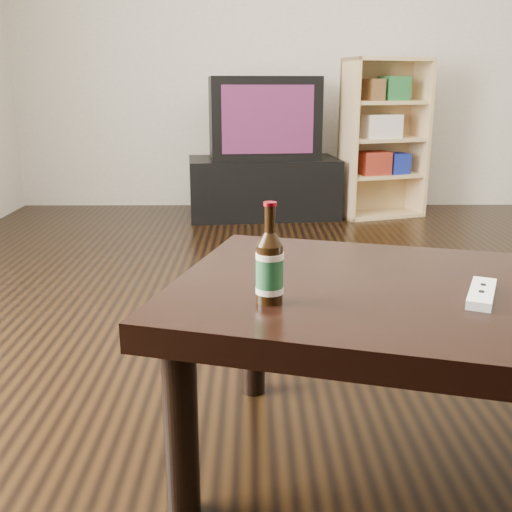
{
  "coord_description": "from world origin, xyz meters",
  "views": [
    {
      "loc": [
        -0.6,
        -1.97,
        0.96
      ],
      "look_at": [
        -0.59,
        -0.72,
        0.61
      ],
      "focal_mm": 42.0,
      "sensor_mm": 36.0,
      "label": 1
    }
  ],
  "objects_px": {
    "tv": "(263,118)",
    "coffee_table": "(454,317)",
    "tv_stand": "(263,187)",
    "bookshelf": "(382,136)",
    "beer_bottle": "(270,268)",
    "remote": "(482,293)"
  },
  "relations": [
    {
      "from": "beer_bottle",
      "to": "remote",
      "type": "relative_size",
      "value": 1.17
    },
    {
      "from": "tv",
      "to": "beer_bottle",
      "type": "relative_size",
      "value": 3.7
    },
    {
      "from": "bookshelf",
      "to": "remote",
      "type": "height_order",
      "value": "bookshelf"
    },
    {
      "from": "tv",
      "to": "beer_bottle",
      "type": "height_order",
      "value": "tv"
    },
    {
      "from": "tv",
      "to": "bookshelf",
      "type": "relative_size",
      "value": 0.72
    },
    {
      "from": "tv_stand",
      "to": "tv",
      "type": "height_order",
      "value": "tv"
    },
    {
      "from": "bookshelf",
      "to": "beer_bottle",
      "type": "relative_size",
      "value": 5.16
    },
    {
      "from": "tv",
      "to": "coffee_table",
      "type": "height_order",
      "value": "tv"
    },
    {
      "from": "beer_bottle",
      "to": "bookshelf",
      "type": "bearing_deg",
      "value": 74.05
    },
    {
      "from": "tv_stand",
      "to": "remote",
      "type": "xyz_separation_m",
      "value": [
        0.43,
        -3.26,
        0.29
      ]
    },
    {
      "from": "tv_stand",
      "to": "beer_bottle",
      "type": "relative_size",
      "value": 4.92
    },
    {
      "from": "tv_stand",
      "to": "bookshelf",
      "type": "xyz_separation_m",
      "value": [
        0.89,
        0.01,
        0.38
      ]
    },
    {
      "from": "coffee_table",
      "to": "remote",
      "type": "height_order",
      "value": "remote"
    },
    {
      "from": "beer_bottle",
      "to": "remote",
      "type": "xyz_separation_m",
      "value": [
        0.48,
        0.02,
        -0.07
      ]
    },
    {
      "from": "tv",
      "to": "coffee_table",
      "type": "distance_m",
      "value": 3.25
    },
    {
      "from": "remote",
      "to": "tv_stand",
      "type": "bearing_deg",
      "value": 122.09
    },
    {
      "from": "bookshelf",
      "to": "remote",
      "type": "distance_m",
      "value": 3.31
    },
    {
      "from": "tv_stand",
      "to": "beer_bottle",
      "type": "height_order",
      "value": "beer_bottle"
    },
    {
      "from": "beer_bottle",
      "to": "tv",
      "type": "bearing_deg",
      "value": 89.08
    },
    {
      "from": "tv_stand",
      "to": "coffee_table",
      "type": "bearing_deg",
      "value": -89.26
    },
    {
      "from": "bookshelf",
      "to": "coffee_table",
      "type": "height_order",
      "value": "bookshelf"
    },
    {
      "from": "remote",
      "to": "coffee_table",
      "type": "bearing_deg",
      "value": 155.01
    }
  ]
}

